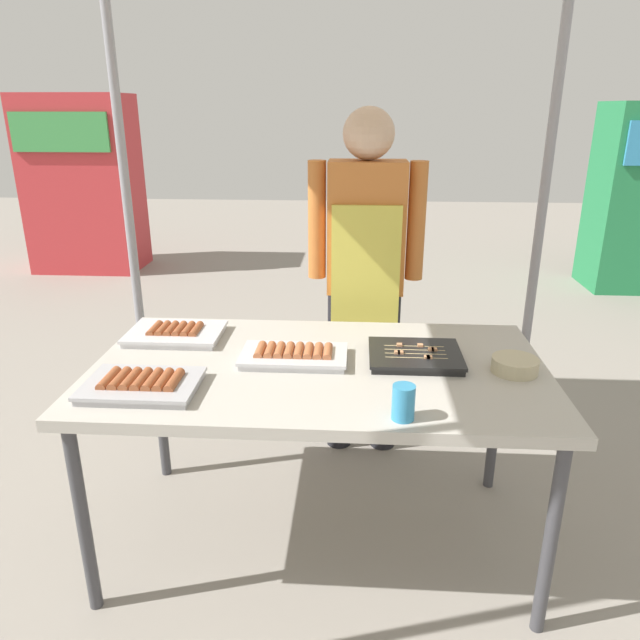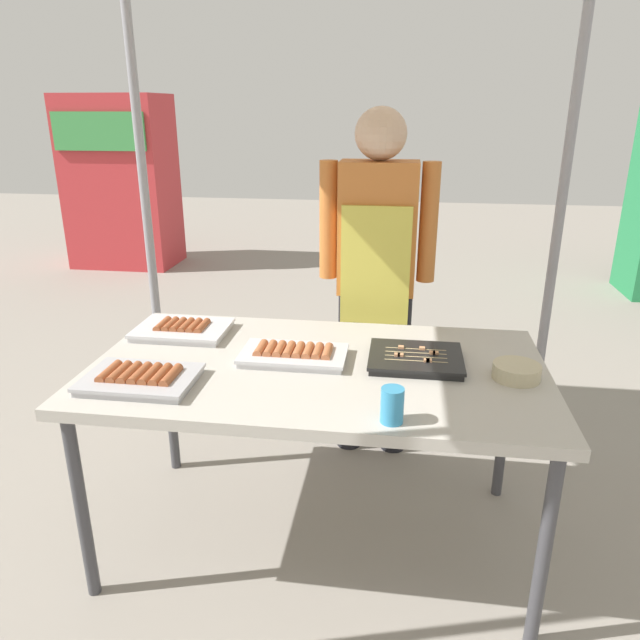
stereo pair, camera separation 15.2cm
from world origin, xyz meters
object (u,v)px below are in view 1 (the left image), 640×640
Objects in this scene: stall_table at (319,378)px; tray_meat_skewers at (415,356)px; tray_grilled_sausages at (142,384)px; vendor_woman at (365,260)px; tray_spring_rolls at (294,355)px; tray_pork_links at (176,333)px; drink_cup_near_edge at (403,402)px; neighbor_stall_left at (84,184)px; condiment_bowl at (515,365)px.

stall_table is 4.85× the size of tray_meat_skewers.
tray_grilled_sausages is 1.10× the size of tray_meat_skewers.
tray_grilled_sausages is at bearing 52.54° from vendor_woman.
tray_spring_rolls is at bearing 163.32° from stall_table.
tray_grilled_sausages is at bearing -156.71° from stall_table.
drink_cup_near_edge is at bearing -34.76° from tray_pork_links.
vendor_woman is (0.16, 0.70, 0.26)m from stall_table.
neighbor_stall_left is at bearing 118.66° from tray_pork_links.
stall_table is at bearing -169.71° from tray_meat_skewers.
drink_cup_near_edge reaches higher than tray_grilled_sausages.
drink_cup_near_edge reaches higher than tray_pork_links.
tray_pork_links is at bearing 158.49° from tray_spring_rolls.
stall_table is 0.61m from tray_grilled_sausages.
tray_grilled_sausages is 0.21× the size of neighbor_stall_left.
stall_table is 10.10× the size of condiment_bowl.
tray_meat_skewers is at bearing 18.55° from tray_grilled_sausages.
tray_pork_links is 2.30× the size of condiment_bowl.
condiment_bowl is 0.09× the size of neighbor_stall_left.
neighbor_stall_left is (-2.09, 3.82, 0.11)m from tray_pork_links.
drink_cup_near_edge is (0.36, -0.40, 0.03)m from tray_spring_rolls.
tray_meat_skewers is 0.94m from tray_pork_links.
tray_meat_skewers is (0.90, 0.30, -0.00)m from tray_grilled_sausages.
vendor_woman is (-0.18, 0.64, 0.19)m from tray_meat_skewers.
tray_pork_links is at bearing 159.24° from stall_table.
neighbor_stall_left is (-3.01, 3.98, 0.11)m from tray_meat_skewers.
tray_pork_links is 0.21× the size of neighbor_stall_left.
condiment_bowl is (1.26, -0.24, 0.01)m from tray_pork_links.
tray_meat_skewers is 2.08× the size of condiment_bowl.
vendor_woman is 4.38m from neighbor_stall_left.
stall_table is 4.41× the size of tray_grilled_sausages.
vendor_woman is at bearing -49.67° from neighbor_stall_left.
tray_spring_rolls is (0.49, -0.19, 0.00)m from tray_pork_links.
tray_spring_rolls is at bearing 69.07° from vendor_woman.
neighbor_stall_left is (-3.35, 4.06, 0.10)m from condiment_bowl.
drink_cup_near_edge is at bearing -139.17° from condiment_bowl.
tray_spring_rolls is at bearing 132.28° from drink_cup_near_edge.
tray_meat_skewers is 0.90× the size of tray_pork_links.
tray_grilled_sausages is at bearing -86.59° from tray_pork_links.
condiment_bowl is 0.90m from vendor_woman.
condiment_bowl is (0.33, -0.08, 0.01)m from tray_meat_skewers.
neighbor_stall_left is at bearing 129.50° from condiment_bowl.
tray_meat_skewers is at bearing -9.73° from tray_pork_links.
drink_cup_near_edge is (-0.07, -0.43, 0.04)m from tray_meat_skewers.
condiment_bowl is at bearing -10.79° from tray_pork_links.
tray_spring_rolls reaches higher than tray_pork_links.
neighbor_stall_left reaches higher than condiment_bowl.
tray_meat_skewers is 0.69m from vendor_woman.
tray_pork_links is 3.42× the size of drink_cup_near_edge.
condiment_bowl is 5.26m from neighbor_stall_left.
tray_meat_skewers is at bearing 10.29° from stall_table.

